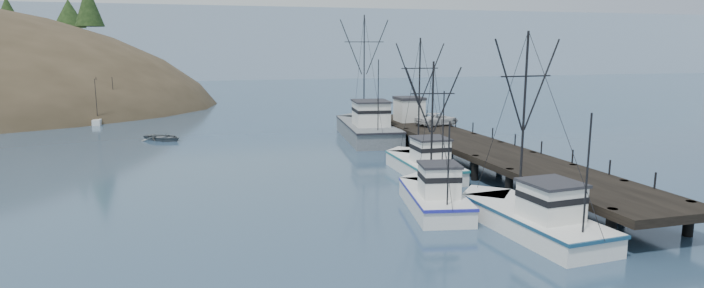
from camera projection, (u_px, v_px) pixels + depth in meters
name	position (u px, v px, depth m)	size (l,w,h in m)	color
ground	(383.00, 240.00, 30.08)	(400.00, 400.00, 0.00)	navy
pier	(474.00, 147.00, 48.67)	(6.00, 44.00, 2.00)	black
distant_ridge	(254.00, 77.00, 193.91)	(360.00, 40.00, 26.00)	#9EB2C6
distant_ridge_far	(108.00, 77.00, 194.83)	(180.00, 25.00, 18.00)	silver
moored_sailboats	(46.00, 120.00, 77.22)	(19.88, 16.94, 6.35)	white
trawler_near	(530.00, 217.00, 31.34)	(4.53, 11.59, 11.66)	white
trawler_mid	(433.00, 196.00, 35.75)	(4.71, 9.81, 9.86)	white
trawler_far	(422.00, 164.00, 45.67)	(3.81, 11.21, 11.51)	white
work_vessel	(367.00, 128.00, 63.36)	(6.81, 17.63, 14.40)	slate
pier_shed	(409.00, 109.00, 62.87)	(3.00, 3.20, 2.80)	silver
pickup_truck	(437.00, 119.00, 59.64)	(2.26, 4.90, 1.36)	silver
motorboat	(163.00, 140.00, 62.10)	(3.41, 4.77, 0.99)	#575D60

